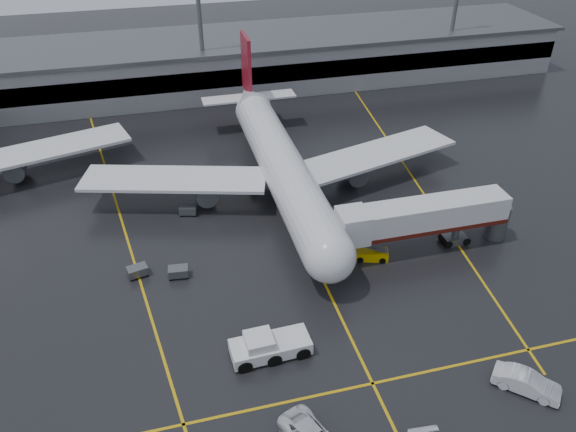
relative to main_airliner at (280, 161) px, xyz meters
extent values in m
plane|color=black|center=(0.00, -9.70, -4.21)|extent=(220.00, 220.00, 0.00)
cube|color=gold|center=(0.00, -9.70, -4.20)|extent=(0.25, 90.00, 0.02)
cube|color=gold|center=(0.00, -31.70, -4.20)|extent=(60.00, 0.25, 0.02)
cube|color=gold|center=(-20.00, 0.30, -4.20)|extent=(9.99, 69.35, 0.02)
cube|color=gold|center=(18.00, 0.30, -4.20)|extent=(7.57, 69.64, 0.02)
cube|color=gray|center=(0.00, 38.30, -0.21)|extent=(120.00, 18.00, 8.00)
cube|color=black|center=(0.00, 29.50, 0.29)|extent=(120.00, 0.40, 3.00)
cube|color=#595B60|center=(0.00, 38.30, 4.09)|extent=(122.00, 19.00, 0.60)
cylinder|color=#595B60|center=(-5.00, 32.30, 8.29)|extent=(0.70, 0.70, 25.00)
cylinder|color=#595B60|center=(40.00, 32.30, 8.29)|extent=(0.70, 0.70, 25.00)
cylinder|color=silver|center=(0.00, -1.70, -0.01)|extent=(5.20, 36.00, 5.20)
sphere|color=silver|center=(0.00, -19.70, -0.01)|extent=(5.20, 5.20, 5.20)
cone|color=silver|center=(0.00, 19.30, 0.59)|extent=(4.94, 8.00, 4.94)
cube|color=maroon|center=(0.00, 20.30, 5.49)|extent=(0.50, 5.50, 8.50)
cube|color=silver|center=(0.00, 19.30, 0.79)|extent=(14.00, 3.00, 0.25)
cube|color=silver|center=(-13.00, 0.30, -0.81)|extent=(22.80, 11.83, 0.40)
cube|color=silver|center=(13.00, 0.30, -0.81)|extent=(22.80, 11.83, 0.40)
cylinder|color=#595B60|center=(-9.50, -0.70, -2.21)|extent=(2.60, 4.50, 2.60)
cylinder|color=#595B60|center=(9.50, -0.70, -2.21)|extent=(2.60, 4.50, 2.60)
cylinder|color=#595B60|center=(0.00, -16.70, -3.21)|extent=(0.56, 0.56, 2.00)
cylinder|color=#595B60|center=(-3.20, 1.30, -3.21)|extent=(0.56, 0.56, 2.00)
cylinder|color=#595B60|center=(3.20, 1.30, -3.21)|extent=(0.56, 0.56, 2.00)
cylinder|color=black|center=(0.00, -16.70, -3.76)|extent=(0.40, 1.10, 1.10)
cylinder|color=black|center=(-3.20, 1.30, -3.66)|extent=(1.00, 1.40, 1.40)
cylinder|color=black|center=(3.20, 1.30, -3.66)|extent=(1.00, 1.40, 1.40)
cube|color=silver|center=(-29.00, 12.30, -0.81)|extent=(22.80, 11.83, 0.40)
cylinder|color=#595B60|center=(-32.50, 11.30, -2.21)|extent=(2.60, 4.50, 2.60)
cube|color=silver|center=(12.00, -15.70, 0.19)|extent=(18.00, 3.20, 3.00)
cube|color=#4A130D|center=(12.00, -15.70, -1.11)|extent=(18.00, 3.30, 0.50)
cube|color=silver|center=(3.80, -15.70, 0.19)|extent=(3.00, 3.40, 3.30)
cylinder|color=#595B60|center=(16.00, -15.70, -2.71)|extent=(0.80, 0.80, 3.00)
cube|color=#595B60|center=(16.00, -15.70, -3.76)|extent=(2.60, 1.60, 0.90)
cylinder|color=#595B60|center=(21.00, -15.70, -2.21)|extent=(2.40, 2.40, 4.00)
cylinder|color=black|center=(14.90, -15.70, -3.76)|extent=(0.90, 1.80, 0.90)
cylinder|color=black|center=(17.10, -15.70, -3.76)|extent=(0.90, 1.80, 0.90)
cube|color=silver|center=(-7.41, -26.43, -3.32)|extent=(7.00, 3.03, 1.18)
cube|color=silver|center=(-8.40, -26.47, -2.34)|extent=(2.46, 2.46, 0.99)
cube|color=black|center=(-8.40, -26.47, -2.34)|extent=(2.21, 2.21, 0.89)
cylinder|color=black|center=(-9.97, -26.53, -3.67)|extent=(1.40, 3.00, 1.28)
cylinder|color=black|center=(-7.41, -26.43, -3.67)|extent=(1.40, 3.00, 1.28)
cylinder|color=black|center=(-4.85, -26.33, -3.67)|extent=(1.40, 3.00, 1.28)
cube|color=#DBAC00|center=(6.02, -16.04, -3.67)|extent=(3.80, 2.49, 1.07)
cube|color=#595B60|center=(6.02, -16.04, -2.65)|extent=(3.49, 1.89, 1.23)
cylinder|color=black|center=(4.91, -15.68, -3.92)|extent=(1.17, 1.79, 0.68)
cylinder|color=black|center=(7.14, -16.41, -3.92)|extent=(1.17, 1.79, 0.68)
imported|color=silver|center=(11.74, -35.42, -3.34)|extent=(5.13, 4.98, 1.75)
cube|color=#595B60|center=(-14.14, -13.86, -3.56)|extent=(2.13, 1.50, 0.90)
cylinder|color=black|center=(-14.99, -14.28, -4.03)|extent=(0.40, 0.20, 0.40)
cylinder|color=black|center=(-13.40, -14.44, -4.03)|extent=(0.40, 0.20, 0.40)
cylinder|color=black|center=(-14.88, -13.28, -4.03)|extent=(0.40, 0.20, 0.40)
cylinder|color=black|center=(-13.29, -13.45, -4.03)|extent=(0.40, 0.20, 0.40)
cube|color=#595B60|center=(-18.17, -12.67, -3.56)|extent=(2.25, 1.74, 0.90)
cylinder|color=black|center=(-18.83, -13.35, -4.03)|extent=(0.40, 0.20, 0.40)
cylinder|color=black|center=(-17.27, -12.97, -4.03)|extent=(0.40, 0.20, 0.40)
cylinder|color=black|center=(-19.06, -12.38, -4.03)|extent=(0.40, 0.20, 0.40)
cylinder|color=black|center=(-17.51, -12.00, -4.03)|extent=(0.40, 0.20, 0.40)
cube|color=#595B60|center=(-11.90, -2.54, -3.56)|extent=(2.27, 1.78, 0.90)
cylinder|color=black|center=(-12.80, -2.81, -4.03)|extent=(0.40, 0.20, 0.40)
cylinder|color=black|center=(-11.26, -3.23, -4.03)|extent=(0.40, 0.20, 0.40)
cylinder|color=black|center=(-12.54, -1.84, -4.03)|extent=(0.40, 0.20, 0.40)
cylinder|color=black|center=(-11.00, -2.26, -4.03)|extent=(0.40, 0.20, 0.40)
camera|label=1|loc=(-14.55, -59.82, 33.19)|focal=35.20mm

